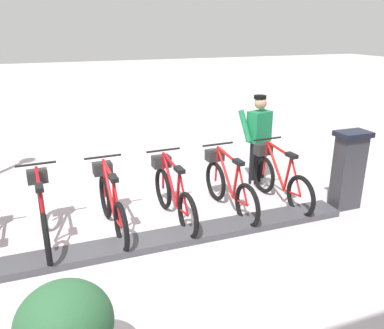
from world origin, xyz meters
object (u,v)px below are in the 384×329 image
bike_docked_1 (228,185)px  worker_near_rack (258,137)px  payment_kiosk (348,169)px  bike_docked_3 (111,202)px  bike_docked_0 (278,178)px  bike_docked_2 (173,193)px  bike_docked_4 (43,213)px

bike_docked_1 → worker_near_rack: worker_near_rack is taller
payment_kiosk → bike_docked_3: bearing=81.2°
bike_docked_0 → bike_docked_1: bearing=90.0°
bike_docked_1 → bike_docked_3: 1.85m
bike_docked_2 → bike_docked_4: 1.85m
payment_kiosk → bike_docked_1: bearing=72.7°
bike_docked_2 → worker_near_rack: 2.16m
bike_docked_3 → bike_docked_4: bearing=90.0°
payment_kiosk → bike_docked_1: 1.94m
bike_docked_1 → bike_docked_2: (0.00, 0.93, 0.00)m
payment_kiosk → bike_docked_1: (0.57, 1.84, -0.24)m
worker_near_rack → bike_docked_4: bearing=102.8°
bike_docked_1 → bike_docked_4: bearing=90.0°
bike_docked_2 → worker_near_rack: bearing=-66.0°
bike_docked_1 → worker_near_rack: size_ratio=1.04×
bike_docked_2 → bike_docked_4: size_ratio=1.00×
bike_docked_4 → worker_near_rack: worker_near_rack is taller
worker_near_rack → bike_docked_1: bearing=130.6°
bike_docked_0 → bike_docked_2: 1.85m
payment_kiosk → bike_docked_0: payment_kiosk is taller
bike_docked_0 → bike_docked_3: size_ratio=1.00×
bike_docked_0 → worker_near_rack: size_ratio=1.04×
bike_docked_1 → bike_docked_3: size_ratio=1.00×
bike_docked_0 → bike_docked_2: bearing=90.0°
bike_docked_1 → bike_docked_2: size_ratio=1.00×
bike_docked_0 → bike_docked_1: (0.00, 0.93, 0.00)m
bike_docked_4 → worker_near_rack: size_ratio=1.04×
bike_docked_0 → bike_docked_4: same height
bike_docked_2 → bike_docked_4: same height
payment_kiosk → bike_docked_0: size_ratio=0.74×
payment_kiosk → bike_docked_0: 1.10m
bike_docked_3 → worker_near_rack: 3.02m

